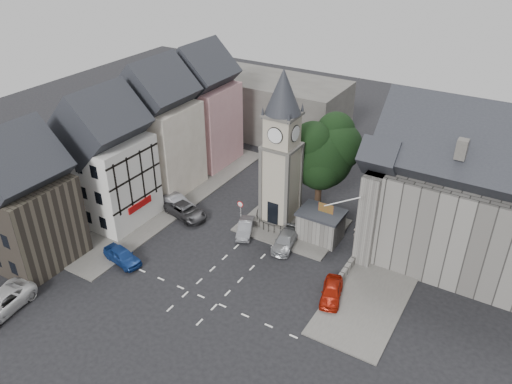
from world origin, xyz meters
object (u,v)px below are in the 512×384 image
Objects in this scene: clock_tower at (282,151)px; car_east_red at (332,292)px; stone_shelter at (321,225)px; car_west_blue at (122,256)px; pedestrian at (357,232)px.

car_east_red is at bearing -40.69° from clock_tower.
car_east_red is (9.30, -8.00, -7.42)m from clock_tower.
stone_shelter is 19.07m from car_west_blue.
stone_shelter is 8.80m from car_east_red.
car_west_blue is 2.37× the size of pedestrian.
car_west_blue is 19.27m from car_east_red.
pedestrian is at bearing 7.72° from clock_tower.
car_west_blue is at bearing 10.82° from pedestrian.
pedestrian reaches higher than car_east_red.
clock_tower is at bearing -21.61° from pedestrian.
stone_shelter is at bearing 105.36° from car_east_red.
pedestrian is at bearing 82.57° from car_east_red.
car_west_blue is 22.49m from pedestrian.
stone_shelter is 3.63m from pedestrian.
clock_tower is 14.34m from car_east_red.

